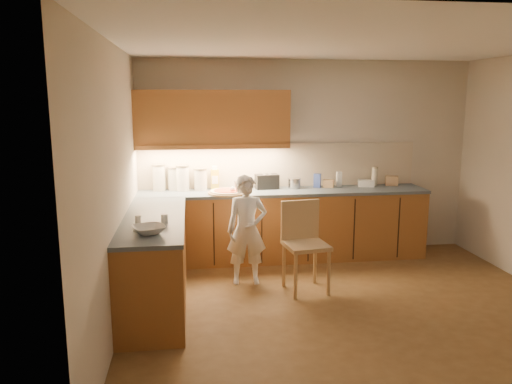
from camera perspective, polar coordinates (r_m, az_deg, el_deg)
room at (r=4.86m, az=11.35°, el=5.46°), size 4.54×4.50×2.62m
l_counter at (r=6.09m, az=-1.21°, el=-4.94°), size 3.77×2.62×0.92m
backsplash at (r=6.73m, az=2.70°, el=3.08°), size 3.75×0.02×0.58m
upper_cabinets at (r=6.41m, az=-5.01°, el=8.40°), size 1.95×0.36×0.73m
pizza_on_board at (r=6.26m, az=-3.25°, el=0.01°), size 0.50×0.50×0.20m
child at (r=5.67m, az=-1.05°, el=-4.36°), size 0.47×0.31×1.26m
wooden_chair at (r=5.55m, az=5.47°, el=-5.37°), size 0.50×0.50×0.99m
mixing_bowl at (r=4.54m, az=-12.16°, el=-4.21°), size 0.37×0.37×0.07m
canister_a at (r=6.55m, az=-11.04°, el=1.65°), size 0.17×0.17×0.34m
canister_b at (r=6.56m, az=-9.31°, el=1.56°), size 0.18×0.18×0.31m
canister_c at (r=6.49m, az=-8.38°, el=1.60°), size 0.18×0.18×0.33m
canister_d at (r=6.51m, az=-6.36°, el=1.48°), size 0.18×0.18×0.29m
oil_jug at (r=6.55m, az=-4.73°, el=1.53°), size 0.10×0.08×0.31m
toaster at (r=6.57m, az=1.26°, el=1.20°), size 0.32×0.20×0.20m
steel_pot at (r=6.64m, az=4.39°, el=1.03°), size 0.18×0.18×0.14m
blue_box at (r=6.72m, az=7.01°, el=1.30°), size 0.11×0.10×0.18m
card_box_a at (r=6.76m, az=8.26°, el=0.96°), size 0.17×0.14×0.10m
white_bottle at (r=6.83m, az=9.47°, el=1.45°), size 0.07×0.07×0.20m
flat_pack at (r=6.92m, az=12.46°, el=0.97°), size 0.24×0.19×0.08m
tall_jar at (r=6.99m, az=13.40°, el=1.76°), size 0.08×0.08×0.26m
card_box_b at (r=7.09m, az=15.23°, el=1.26°), size 0.20×0.17×0.13m
dough_cloth at (r=4.70m, az=-12.23°, el=-4.01°), size 0.25×0.20×0.02m
spice_jar_a at (r=4.91m, az=-13.34°, el=-3.07°), size 0.06×0.06×0.08m
spice_jar_b at (r=4.86m, az=-10.43°, el=-3.03°), size 0.07×0.07×0.09m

